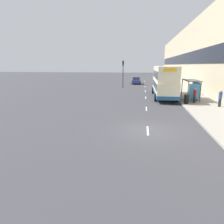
# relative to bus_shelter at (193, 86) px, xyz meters

# --- Properties ---
(ground_plane) EXTENTS (220.00, 220.00, 0.00)m
(ground_plane) POSITION_rel_bus_shelter_xyz_m (-5.77, -12.99, -1.88)
(ground_plane) COLOR #38383D
(pavement) EXTENTS (5.00, 93.00, 0.14)m
(pavement) POSITION_rel_bus_shelter_xyz_m (0.73, 25.51, -1.81)
(pavement) COLOR gray
(pavement) RESTS_ON ground_plane
(terrace_facade) EXTENTS (3.10, 93.00, 13.12)m
(terrace_facade) POSITION_rel_bus_shelter_xyz_m (4.72, 25.51, 4.68)
(terrace_facade) COLOR #C6B793
(terrace_facade) RESTS_ON ground_plane
(lane_mark_0) EXTENTS (0.12, 2.00, 0.01)m
(lane_mark_0) POSITION_rel_bus_shelter_xyz_m (-5.77, -12.92, -1.87)
(lane_mark_0) COLOR silver
(lane_mark_0) RESTS_ON ground_plane
(lane_mark_1) EXTENTS (0.12, 2.00, 0.01)m
(lane_mark_1) POSITION_rel_bus_shelter_xyz_m (-5.77, -5.66, -1.87)
(lane_mark_1) COLOR silver
(lane_mark_1) RESTS_ON ground_plane
(lane_mark_2) EXTENTS (0.12, 2.00, 0.01)m
(lane_mark_2) POSITION_rel_bus_shelter_xyz_m (-5.77, 1.61, -1.87)
(lane_mark_2) COLOR silver
(lane_mark_2) RESTS_ON ground_plane
(lane_mark_3) EXTENTS (0.12, 2.00, 0.01)m
(lane_mark_3) POSITION_rel_bus_shelter_xyz_m (-5.77, 8.88, -1.87)
(lane_mark_3) COLOR silver
(lane_mark_3) RESTS_ON ground_plane
(lane_mark_4) EXTENTS (0.12, 2.00, 0.01)m
(lane_mark_4) POSITION_rel_bus_shelter_xyz_m (-5.77, 16.14, -1.87)
(lane_mark_4) COLOR silver
(lane_mark_4) RESTS_ON ground_plane
(lane_mark_5) EXTENTS (0.12, 2.00, 0.01)m
(lane_mark_5) POSITION_rel_bus_shelter_xyz_m (-5.77, 23.41, -1.87)
(lane_mark_5) COLOR silver
(lane_mark_5) RESTS_ON ground_plane
(lane_mark_6) EXTENTS (0.12, 2.00, 0.01)m
(lane_mark_6) POSITION_rel_bus_shelter_xyz_m (-5.77, 30.68, -1.87)
(lane_mark_6) COLOR silver
(lane_mark_6) RESTS_ON ground_plane
(bus_shelter) EXTENTS (1.60, 4.20, 2.48)m
(bus_shelter) POSITION_rel_bus_shelter_xyz_m (0.00, 0.00, 0.00)
(bus_shelter) COLOR #4C4C51
(bus_shelter) RESTS_ON ground_plane
(double_decker_bus_near) EXTENTS (2.85, 11.29, 4.30)m
(double_decker_bus_near) POSITION_rel_bus_shelter_xyz_m (-3.30, 2.48, 0.41)
(double_decker_bus_near) COLOR beige
(double_decker_bus_near) RESTS_ON ground_plane
(car_0) EXTENTS (2.07, 4.09, 1.67)m
(car_0) POSITION_rel_bus_shelter_xyz_m (-7.82, 22.33, -1.04)
(car_0) COLOR navy
(car_0) RESTS_ON ground_plane
(car_1) EXTENTS (1.96, 3.98, 1.84)m
(car_1) POSITION_rel_bus_shelter_xyz_m (-2.58, 28.35, -0.98)
(car_1) COLOR #B7B799
(car_1) RESTS_ON ground_plane
(pedestrian_at_shelter) EXTENTS (0.35, 0.35, 1.79)m
(pedestrian_at_shelter) POSITION_rel_bus_shelter_xyz_m (1.90, -4.08, -0.82)
(pedestrian_at_shelter) COLOR #23232D
(pedestrian_at_shelter) RESTS_ON ground_plane
(pedestrian_1) EXTENTS (0.31, 0.31, 1.59)m
(pedestrian_1) POSITION_rel_bus_shelter_xyz_m (1.48, 4.71, -0.92)
(pedestrian_1) COLOR #23232D
(pedestrian_1) RESTS_ON ground_plane
(pedestrian_2) EXTENTS (0.35, 0.35, 1.75)m
(pedestrian_2) POSITION_rel_bus_shelter_xyz_m (-0.22, -2.23, -0.84)
(pedestrian_2) COLOR #23232D
(pedestrian_2) RESTS_ON ground_plane
(pedestrian_3) EXTENTS (0.32, 0.32, 1.59)m
(pedestrian_3) POSITION_rel_bus_shelter_xyz_m (0.38, -0.88, -0.92)
(pedestrian_3) COLOR #23232D
(pedestrian_3) RESTS_ON ground_plane
(pedestrian_4) EXTENTS (0.33, 0.33, 1.68)m
(pedestrian_4) POSITION_rel_bus_shelter_xyz_m (1.06, 0.99, -0.88)
(pedestrian_4) COLOR #23232D
(pedestrian_4) RESTS_ON ground_plane
(litter_bin) EXTENTS (0.55, 0.55, 1.05)m
(litter_bin) POSITION_rel_bus_shelter_xyz_m (-1.22, -2.79, -1.21)
(litter_bin) COLOR black
(litter_bin) RESTS_ON ground_plane
(traffic_light_far_kerb) EXTENTS (0.30, 0.32, 5.34)m
(traffic_light_far_kerb) POSITION_rel_bus_shelter_xyz_m (-10.17, 13.46, 1.70)
(traffic_light_far_kerb) COLOR black
(traffic_light_far_kerb) RESTS_ON ground_plane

